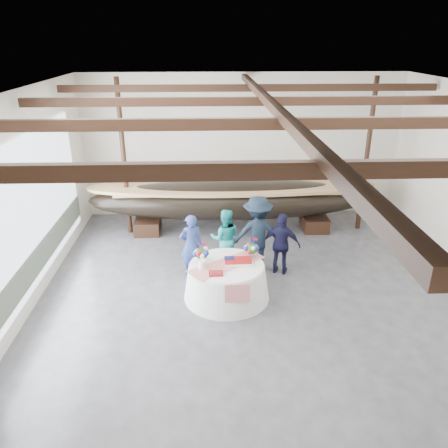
{
  "coord_description": "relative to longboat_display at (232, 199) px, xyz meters",
  "views": [
    {
      "loc": [
        -1.16,
        -7.69,
        5.48
      ],
      "look_at": [
        -0.75,
        2.22,
        1.2
      ],
      "focal_mm": 35.0,
      "sensor_mm": 36.0,
      "label": 1
    }
  ],
  "objects": [
    {
      "name": "guest_man_right",
      "position": [
        1.06,
        -2.66,
        -0.22
      ],
      "size": [
        1.01,
        0.67,
        1.59
      ],
      "primitive_type": "imported",
      "rotation": [
        0.0,
        0.0,
        2.8
      ],
      "color": "black",
      "rests_on": "ground"
    },
    {
      "name": "wall_left",
      "position": [
        -4.59,
        -4.52,
        1.23
      ],
      "size": [
        0.02,
        12.0,
        4.5
      ],
      "primitive_type": "cube",
      "color": "silver",
      "rests_on": "ground"
    },
    {
      "name": "floor",
      "position": [
        0.41,
        -4.52,
        -1.02
      ],
      "size": [
        10.0,
        12.0,
        0.01
      ],
      "primitive_type": "cube",
      "color": "#3D3D42",
      "rests_on": "ground"
    },
    {
      "name": "pavilion_structure",
      "position": [
        0.41,
        -3.74,
        2.99
      ],
      "size": [
        9.8,
        11.76,
        4.5
      ],
      "color": "black",
      "rests_on": "ground"
    },
    {
      "name": "longboat_display",
      "position": [
        0.0,
        0.0,
        0.0
      ],
      "size": [
        8.49,
        1.7,
        1.59
      ],
      "color": "black",
      "rests_on": "ground"
    },
    {
      "name": "banquet_table",
      "position": [
        -0.33,
        -3.7,
        -0.6
      ],
      "size": [
        1.94,
        1.94,
        0.83
      ],
      "color": "silver",
      "rests_on": "ground"
    },
    {
      "name": "guest_woman_blue",
      "position": [
        -1.16,
        -2.57,
        -0.23
      ],
      "size": [
        0.66,
        0.54,
        1.57
      ],
      "primitive_type": "imported",
      "rotation": [
        0.0,
        0.0,
        3.48
      ],
      "color": "navy",
      "rests_on": "ground"
    },
    {
      "name": "tabletop_items",
      "position": [
        -0.35,
        -3.54,
        -0.04
      ],
      "size": [
        1.79,
        1.47,
        0.4
      ],
      "color": "red",
      "rests_on": "banquet_table"
    },
    {
      "name": "guest_woman_teal",
      "position": [
        -0.3,
        -2.24,
        -0.24
      ],
      "size": [
        0.79,
        0.63,
        1.55
      ],
      "primitive_type": "imported",
      "rotation": [
        0.0,
        0.0,
        3.08
      ],
      "color": "teal",
      "rests_on": "ground"
    },
    {
      "name": "open_bay",
      "position": [
        -4.54,
        -3.52,
        0.81
      ],
      "size": [
        0.03,
        7.0,
        3.2
      ],
      "color": "silver",
      "rests_on": "ground"
    },
    {
      "name": "ceiling",
      "position": [
        0.41,
        -4.52,
        3.48
      ],
      "size": [
        10.0,
        12.0,
        0.01
      ],
      "primitive_type": "cube",
      "color": "white",
      "rests_on": "wall_back"
    },
    {
      "name": "guest_man_left",
      "position": [
        0.49,
        -2.45,
        -0.04
      ],
      "size": [
        1.29,
        0.77,
        1.96
      ],
      "primitive_type": "imported",
      "rotation": [
        0.0,
        0.0,
        3.11
      ],
      "color": "black",
      "rests_on": "ground"
    },
    {
      "name": "wall_back",
      "position": [
        0.41,
        1.48,
        1.23
      ],
      "size": [
        10.0,
        0.02,
        4.5
      ],
      "primitive_type": "cube",
      "color": "silver",
      "rests_on": "ground"
    }
  ]
}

